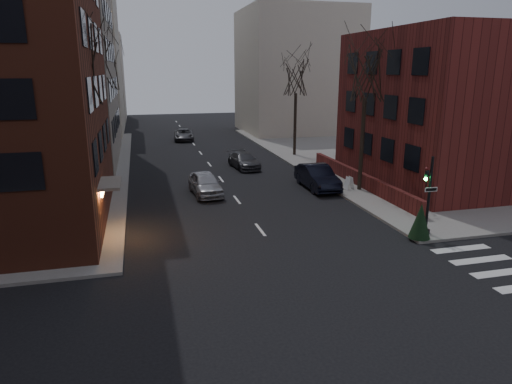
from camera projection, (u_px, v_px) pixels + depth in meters
The scene contains 21 objects.
ground at pixel (366, 366), 13.17m from camera, with size 160.00×160.00×0.00m, color black.
sidewalk_far_right at pixel (482, 150), 48.15m from camera, with size 44.00×44.00×0.15m, color gray.
building_right_brick at pixel (453, 109), 33.46m from camera, with size 12.00×14.00×11.00m, color maroon.
low_wall_right at pixel (360, 179), 33.00m from camera, with size 0.35×16.00×1.00m, color maroon.
building_distant_la at pixel (63, 64), 58.72m from camera, with size 14.00×16.00×18.00m, color #BCB19F.
building_distant_ra at pixel (296, 72), 61.46m from camera, with size 14.00×14.00×16.00m, color #BCB19F.
building_distant_lb at pixel (92, 78), 75.62m from camera, with size 10.00×12.00×14.00m, color #BCB19F.
traffic_signal at pixel (427, 200), 22.99m from camera, with size 0.76×0.44×4.00m.
tree_left_a at pixel (74, 66), 21.97m from camera, with size 4.18×4.18×10.26m.
tree_left_b at pixel (94, 61), 33.08m from camera, with size 4.40×4.40×10.80m.
tree_left_c at pixel (107, 72), 46.41m from camera, with size 3.96×3.96×9.72m.
tree_right_a at pixel (366, 74), 30.03m from camera, with size 3.96×3.96×9.72m.
tree_right_b at pixel (296, 77), 43.24m from camera, with size 3.74×3.74×9.18m.
streetlamp_near at pixel (105, 132), 30.70m from camera, with size 0.36×0.36×6.28m.
streetlamp_far at pixel (117, 108), 49.41m from camera, with size 0.36×0.36×6.28m.
parked_sedan at pixel (317, 177), 32.65m from camera, with size 1.80×5.17×1.70m, color black.
car_lane_silver at pixel (205, 183), 31.09m from camera, with size 1.83×4.55×1.55m, color #A4A4A9.
car_lane_gray at pixel (244, 160), 39.48m from camera, with size 1.88×4.62×1.34m, color #3C3D41.
car_lane_far at pixel (184, 135), 55.12m from camera, with size 2.25×4.89×1.36m, color #424247.
sandwich_board at pixel (349, 183), 31.98m from camera, with size 0.40×0.56×0.90m, color white.
evergreen_shrub at pixel (420, 221), 22.60m from camera, with size 1.06×1.06×1.77m, color black.
Camera 1 is at (-5.92, -10.27, 8.29)m, focal length 32.00 mm.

